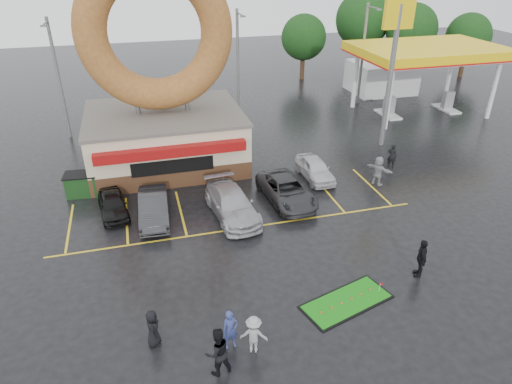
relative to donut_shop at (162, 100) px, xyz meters
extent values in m
plane|color=black|center=(3.00, -12.97, -4.46)|extent=(120.00, 120.00, 0.00)
cube|color=#472B19|center=(0.00, 0.03, -3.86)|extent=(10.00, 8.00, 1.20)
cube|color=beige|center=(0.00, 0.03, -2.11)|extent=(10.00, 8.00, 2.30)
cube|color=#59544C|center=(0.00, 0.03, -0.86)|extent=(10.20, 8.20, 0.20)
cube|color=maroon|center=(0.00, -4.27, -1.86)|extent=(9.00, 0.60, 0.60)
cylinder|color=slate|center=(-1.60, 0.03, -0.16)|extent=(0.30, 0.30, 1.20)
cylinder|color=slate|center=(1.60, 0.03, -0.16)|extent=(0.30, 0.30, 1.20)
torus|color=brown|center=(0.00, 0.03, 4.24)|extent=(9.60, 2.00, 9.60)
cylinder|color=silver|center=(18.00, 2.03, -1.96)|extent=(0.40, 0.40, 5.00)
cylinder|color=silver|center=(28.00, 2.03, -1.96)|extent=(0.40, 0.40, 5.00)
cylinder|color=silver|center=(18.00, 8.03, -1.96)|extent=(0.40, 0.40, 5.00)
cylinder|color=silver|center=(28.00, 8.03, -1.96)|extent=(0.40, 0.40, 5.00)
cube|color=silver|center=(23.00, 5.03, 0.79)|extent=(12.00, 8.00, 0.50)
cube|color=yellow|center=(23.00, 5.03, 1.09)|extent=(12.30, 8.30, 0.70)
cube|color=#99999E|center=(20.00, 5.03, -3.56)|extent=(0.90, 0.60, 1.60)
cube|color=#99999E|center=(26.00, 5.03, -3.56)|extent=(0.90, 0.60, 1.60)
cube|color=silver|center=(23.00, 12.03, -2.96)|extent=(6.00, 5.00, 3.00)
cylinder|color=slate|center=(16.00, -0.97, 0.54)|extent=(0.36, 0.36, 10.00)
cube|color=yellow|center=(16.00, -0.97, 5.04)|extent=(2.20, 0.30, 2.20)
cylinder|color=slate|center=(-7.00, 7.03, 0.04)|extent=(0.24, 0.24, 9.00)
cylinder|color=slate|center=(-7.00, 6.03, 4.24)|extent=(0.12, 2.00, 0.12)
cube|color=slate|center=(-7.00, 5.03, 4.19)|extent=(0.40, 0.18, 0.12)
cylinder|color=slate|center=(7.00, 8.03, 0.04)|extent=(0.24, 0.24, 9.00)
cylinder|color=slate|center=(7.00, 7.03, 4.24)|extent=(0.12, 2.00, 0.12)
cube|color=slate|center=(7.00, 6.03, 4.19)|extent=(0.40, 0.18, 0.12)
cylinder|color=slate|center=(19.00, 9.03, 0.04)|extent=(0.24, 0.24, 9.00)
cylinder|color=slate|center=(19.00, 8.03, 4.24)|extent=(0.12, 2.00, 0.12)
cube|color=slate|center=(19.00, 7.03, 4.19)|extent=(0.40, 0.18, 0.12)
cylinder|color=#332114|center=(29.00, 17.03, -3.02)|extent=(0.50, 0.50, 2.88)
sphere|color=black|center=(29.00, 17.03, 0.74)|extent=(5.60, 5.60, 5.60)
cylinder|color=#332114|center=(35.00, 15.03, -3.20)|extent=(0.50, 0.50, 2.52)
sphere|color=black|center=(35.00, 15.03, 0.09)|extent=(4.90, 4.90, 4.90)
cylinder|color=#332114|center=(25.00, 21.03, -2.84)|extent=(0.50, 0.50, 3.24)
sphere|color=black|center=(25.00, 21.03, 1.39)|extent=(6.30, 6.30, 6.30)
cylinder|color=#332114|center=(17.00, 19.03, -3.20)|extent=(0.50, 0.50, 2.52)
sphere|color=black|center=(17.00, 19.03, 0.09)|extent=(4.90, 4.90, 4.90)
imported|color=black|center=(-3.66, -6.22, -3.85)|extent=(1.92, 3.79, 1.24)
imported|color=#28282A|center=(-1.47, -7.34, -3.73)|extent=(1.80, 4.52, 1.46)
imported|color=#A7A6AB|center=(2.75, -8.14, -3.71)|extent=(2.62, 5.38, 1.51)
imported|color=#303033|center=(6.21, -7.36, -3.76)|extent=(2.76, 5.23, 1.40)
imported|color=silver|center=(8.96, -4.97, -3.79)|extent=(1.65, 3.99, 1.35)
imported|color=navy|center=(0.61, -17.40, -3.63)|extent=(0.64, 0.44, 1.67)
imported|color=black|center=(-0.07, -18.43, -3.49)|extent=(1.09, 0.93, 1.96)
imported|color=gray|center=(1.39, -17.83, -3.66)|extent=(1.18, 0.93, 1.60)
imported|color=black|center=(-2.16, -16.51, -3.68)|extent=(0.60, 0.83, 1.58)
imported|color=black|center=(9.87, -15.51, -3.52)|extent=(0.87, 1.20, 1.90)
imported|color=#939396|center=(12.46, -6.81, -3.52)|extent=(1.39, 1.78, 1.89)
imported|color=black|center=(14.60, -4.80, -3.61)|extent=(0.73, 0.72, 1.70)
cube|color=#183E18|center=(-5.46, -3.30, -3.81)|extent=(1.91, 1.37, 1.30)
cube|color=black|center=(5.88, -16.35, -4.44)|extent=(4.29, 2.76, 0.05)
cube|color=#187814|center=(5.88, -16.35, -4.42)|extent=(4.07, 2.54, 0.03)
cylinder|color=silver|center=(7.52, -16.15, -4.19)|extent=(0.02, 0.02, 0.45)
cube|color=red|center=(7.59, -16.15, -4.01)|extent=(0.14, 0.01, 0.10)
camera|label=1|loc=(-1.76, -29.64, 8.92)|focal=32.00mm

